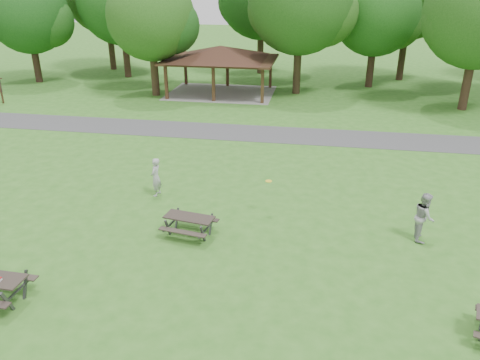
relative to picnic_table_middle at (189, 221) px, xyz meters
The scene contains 12 objects.
ground 1.80m from the picnic_table_middle, 73.88° to the right, with size 160.00×160.00×0.00m, color #326D1F.
asphalt_path 12.38m from the picnic_table_middle, 87.80° to the left, with size 120.00×3.20×0.02m, color #414143.
pavilion 22.77m from the picnic_table_middle, 98.96° to the left, with size 8.60×7.01×3.76m.
tree_row_b 31.85m from the picnic_table_middle, 130.56° to the left, with size 7.14×6.80×9.28m.
tree_row_c 31.08m from the picnic_table_middle, 116.12° to the left, with size 8.19×7.80×10.67m.
tree_row_d 23.12m from the picnic_table_middle, 112.01° to the left, with size 6.93×6.60×9.27m.
tree_row_e 24.33m from the picnic_table_middle, 83.72° to the left, with size 8.40×8.00×11.02m.
tree_row_f 28.70m from the picnic_table_middle, 72.34° to the left, with size 7.35×7.00×9.55m.
picnic_table_middle is the anchor object (origin of this frame).
frisbee_in_flight 3.52m from the picnic_table_middle, 39.35° to the left, with size 0.30×0.30×0.02m.
frisbee_thrower 3.85m from the picnic_table_middle, 127.18° to the left, with size 0.62×0.41×1.70m, color #A8A8AB.
frisbee_catcher 8.44m from the picnic_table_middle, ahead, with size 0.88×0.69×1.82m, color #A0A0A3.
Camera 1 is at (3.90, -12.84, 8.81)m, focal length 35.00 mm.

